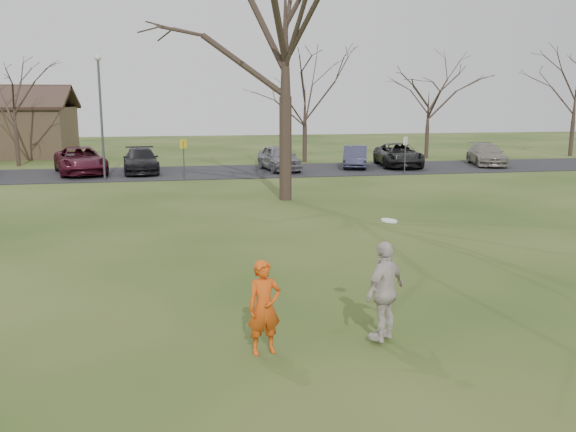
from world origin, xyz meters
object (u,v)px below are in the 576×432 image
(car_3, at_px, (141,160))
(car_7, at_px, (487,154))
(catching_play, at_px, (385,291))
(car_5, at_px, (355,157))
(car_2, at_px, (80,160))
(player_defender, at_px, (264,307))
(car_4, at_px, (279,158))
(car_6, at_px, (398,155))
(lamp_post, at_px, (100,102))
(big_tree, at_px, (285,24))

(car_3, xyz_separation_m, car_7, (21.06, -0.03, -0.02))
(catching_play, bearing_deg, car_5, 73.92)
(car_2, xyz_separation_m, car_5, (15.84, 0.19, -0.09))
(player_defender, bearing_deg, car_7, 43.56)
(car_5, bearing_deg, car_2, -161.31)
(car_2, height_order, car_3, car_2)
(car_4, xyz_separation_m, car_7, (13.26, 0.34, -0.07))
(car_2, height_order, car_4, car_2)
(car_6, bearing_deg, lamp_post, -161.22)
(car_5, distance_m, catching_play, 26.52)
(car_3, relative_size, big_tree, 0.33)
(catching_play, bearing_deg, car_6, 68.38)
(car_6, bearing_deg, car_3, -170.65)
(car_4, xyz_separation_m, car_5, (4.79, 0.62, -0.08))
(car_2, distance_m, car_6, 18.57)
(car_4, xyz_separation_m, big_tree, (-1.48, -9.97, 6.24))
(car_7, height_order, lamp_post, lamp_post)
(player_defender, relative_size, car_3, 0.34)
(car_6, bearing_deg, big_tree, -121.87)
(catching_play, bearing_deg, car_2, 108.56)
(player_defender, height_order, car_6, player_defender)
(car_2, height_order, car_6, car_2)
(car_7, distance_m, catching_play, 29.76)
(car_5, distance_m, lamp_post, 14.96)
(car_5, xyz_separation_m, big_tree, (-6.27, -10.59, 6.31))
(player_defender, relative_size, big_tree, 0.11)
(car_5, distance_m, car_7, 8.47)
(car_2, height_order, catching_play, catching_play)
(lamp_post, bearing_deg, car_4, 14.63)
(car_4, relative_size, big_tree, 0.30)
(catching_play, relative_size, lamp_post, 0.33)
(car_4, height_order, car_7, car_4)
(car_5, bearing_deg, player_defender, -92.26)
(player_defender, distance_m, catching_play, 2.07)
(car_4, distance_m, car_5, 4.83)
(car_7, bearing_deg, car_2, -164.60)
(player_defender, xyz_separation_m, car_4, (4.62, 24.88, -0.02))
(player_defender, relative_size, car_6, 0.31)
(player_defender, xyz_separation_m, car_6, (12.14, 25.46, -0.04))
(car_3, relative_size, catching_play, 2.23)
(player_defender, xyz_separation_m, big_tree, (3.14, 14.90, 6.22))
(car_5, bearing_deg, car_4, -154.66)
(car_4, distance_m, car_6, 7.54)
(car_3, distance_m, car_5, 12.59)
(car_4, xyz_separation_m, lamp_post, (-9.48, -2.47, 3.20))
(car_6, bearing_deg, car_7, 6.24)
(car_5, bearing_deg, lamp_post, -149.78)
(car_4, height_order, car_6, car_4)
(lamp_post, distance_m, big_tree, 11.38)
(car_3, height_order, catching_play, catching_play)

